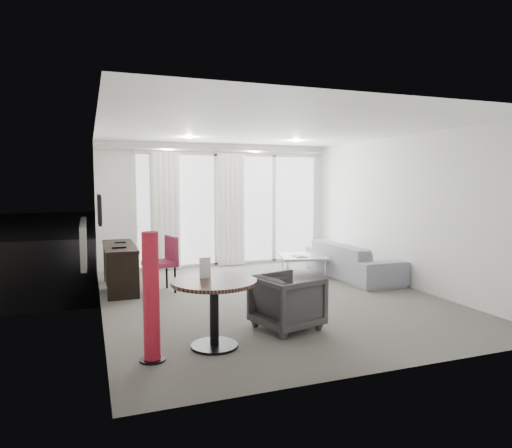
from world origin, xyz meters
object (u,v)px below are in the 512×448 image
object	(u,v)px
round_table	(214,314)
coffee_table	(303,265)
desk	(120,267)
desk_chair	(160,264)
tub_armchair	(288,302)
sofa	(353,260)
rattan_chair_b	(273,234)
rattan_chair_a	(230,236)
red_lamp	(151,297)

from	to	relation	value
round_table	coffee_table	world-z (taller)	round_table
desk	desk_chair	distance (m)	0.74
round_table	tub_armchair	distance (m)	1.06
sofa	rattan_chair_b	distance (m)	3.91
round_table	rattan_chair_a	bearing A→B (deg)	71.55
red_lamp	sofa	distance (m)	4.98
desk_chair	tub_armchair	xyz separation A→B (m)	(1.20, -2.42, -0.12)
round_table	desk	bearing A→B (deg)	104.02
desk	rattan_chair_b	distance (m)	5.37
desk	tub_armchair	bearing A→B (deg)	-57.66
tub_armchair	rattan_chair_b	size ratio (longest dim) A/B	0.92
red_lamp	tub_armchair	distance (m)	1.79
round_table	rattan_chair_b	bearing A→B (deg)	62.74
sofa	rattan_chair_a	distance (m)	3.65
desk	rattan_chair_b	size ratio (longest dim) A/B	1.99
desk_chair	tub_armchair	distance (m)	2.70
red_lamp	rattan_chair_a	size ratio (longest dim) A/B	1.44
desk	sofa	size ratio (longest dim) A/B	0.72
red_lamp	rattan_chair_b	distance (m)	7.84
rattan_chair_a	round_table	bearing A→B (deg)	-107.61
desk_chair	red_lamp	xyz separation A→B (m)	(-0.50, -2.88, 0.20)
round_table	rattan_chair_b	xyz separation A→B (m)	(3.38, 6.55, 0.03)
sofa	desk_chair	bearing A→B (deg)	88.69
desk	red_lamp	bearing A→B (deg)	-88.33
rattan_chair_a	rattan_chair_b	xyz separation A→B (m)	(1.37, 0.54, -0.06)
tub_armchair	rattan_chair_b	distance (m)	6.68
coffee_table	round_table	bearing A→B (deg)	-129.95
red_lamp	coffee_table	bearing A→B (deg)	44.71
round_table	rattan_chair_b	size ratio (longest dim) A/B	1.17
tub_armchair	desk	bearing A→B (deg)	16.87
coffee_table	rattan_chair_a	xyz separation A→B (m)	(-0.60, 2.90, 0.26)
round_table	rattan_chair_a	world-z (taller)	rattan_chair_a
sofa	tub_armchair	bearing A→B (deg)	134.23
coffee_table	red_lamp	bearing A→B (deg)	-135.29
rattan_chair_a	rattan_chair_b	distance (m)	1.47
red_lamp	coffee_table	size ratio (longest dim) A/B	1.53
rattan_chair_b	coffee_table	bearing A→B (deg)	-120.57
coffee_table	rattan_chair_b	world-z (taller)	rattan_chair_b
desk_chair	round_table	xyz separation A→B (m)	(0.19, -2.73, -0.08)
red_lamp	desk_chair	bearing A→B (deg)	80.09
desk	red_lamp	size ratio (longest dim) A/B	1.21
tub_armchair	rattan_chair_a	bearing A→B (deg)	-25.33
desk	sofa	world-z (taller)	desk
desk	round_table	distance (m)	3.25
desk_chair	tub_armchair	size ratio (longest dim) A/B	1.24
desk_chair	round_table	size ratio (longest dim) A/B	0.98
tub_armchair	coffee_table	world-z (taller)	tub_armchair
tub_armchair	sofa	size ratio (longest dim) A/B	0.33
red_lamp	sofa	size ratio (longest dim) A/B	0.59
desk	desk_chair	size ratio (longest dim) A/B	1.74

